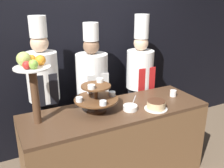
# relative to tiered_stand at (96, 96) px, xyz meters

# --- Properties ---
(wall_back) EXTENTS (10.00, 0.06, 2.80)m
(wall_back) POSITION_rel_tiered_stand_xyz_m (0.20, 0.87, 0.37)
(wall_back) COLOR black
(wall_back) RESTS_ON ground_plane
(buffet_counter) EXTENTS (1.98, 0.66, 0.87)m
(buffet_counter) POSITION_rel_tiered_stand_xyz_m (0.20, -0.06, -0.60)
(buffet_counter) COLOR brown
(buffet_counter) RESTS_ON ground_plane
(tiered_stand) EXTENTS (0.45, 0.45, 0.32)m
(tiered_stand) POSITION_rel_tiered_stand_xyz_m (0.00, 0.00, 0.00)
(tiered_stand) COLOR brown
(tiered_stand) RESTS_ON buffet_counter
(fruit_pedestal) EXTENTS (0.32, 0.32, 0.67)m
(fruit_pedestal) POSITION_rel_tiered_stand_xyz_m (-0.60, 0.03, 0.32)
(fruit_pedestal) COLOR brown
(fruit_pedestal) RESTS_ON buffet_counter
(cake_round) EXTENTS (0.24, 0.24, 0.09)m
(cake_round) POSITION_rel_tiered_stand_xyz_m (0.58, -0.24, -0.12)
(cake_round) COLOR white
(cake_round) RESTS_ON buffet_counter
(cup_white) EXTENTS (0.07, 0.07, 0.07)m
(cup_white) POSITION_rel_tiered_stand_xyz_m (0.97, -0.05, -0.13)
(cup_white) COLOR white
(cup_white) RESTS_ON buffet_counter
(serving_bowl_near) EXTENTS (0.15, 0.15, 0.15)m
(serving_bowl_near) POSITION_rel_tiered_stand_xyz_m (0.32, -0.14, -0.14)
(serving_bowl_near) COLOR white
(serving_bowl_near) RESTS_ON buffet_counter
(chef_left) EXTENTS (0.34, 0.34, 1.81)m
(chef_left) POSITION_rel_tiered_stand_xyz_m (-0.42, 0.50, -0.02)
(chef_left) COLOR black
(chef_left) RESTS_ON ground_plane
(chef_center_left) EXTENTS (0.38, 0.38, 1.71)m
(chef_center_left) POSITION_rel_tiered_stand_xyz_m (0.16, 0.50, -0.09)
(chef_center_left) COLOR #28282D
(chef_center_left) RESTS_ON ground_plane
(chef_center_right) EXTENTS (0.35, 0.35, 1.79)m
(chef_center_right) POSITION_rel_tiered_stand_xyz_m (0.85, 0.50, -0.07)
(chef_center_right) COLOR #28282D
(chef_center_right) RESTS_ON ground_plane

